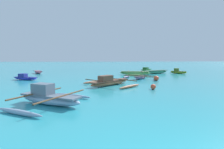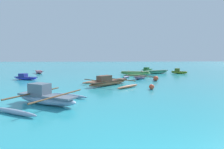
% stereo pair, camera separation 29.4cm
% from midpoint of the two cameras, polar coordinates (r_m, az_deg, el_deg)
% --- Properties ---
extents(moored_boat_0, '(4.02, 2.40, 0.48)m').
position_cam_midpoint_polar(moored_boat_0, '(25.34, 14.64, 0.86)').
color(moored_boat_0, '#3E966E').
rests_on(moored_boat_0, ground_plane).
extents(moored_boat_1, '(2.08, 1.76, 0.75)m').
position_cam_midpoint_polar(moored_boat_1, '(26.29, 21.30, 0.82)').
color(moored_boat_1, olive).
rests_on(moored_boat_1, ground_plane).
extents(moored_boat_2, '(1.88, 2.55, 0.38)m').
position_cam_midpoint_polar(moored_boat_2, '(27.01, -22.45, 0.78)').
color(moored_boat_2, '#D6708A').
rests_on(moored_boat_2, ground_plane).
extents(moored_boat_3, '(2.61, 2.94, 0.63)m').
position_cam_midpoint_polar(moored_boat_3, '(30.73, 11.71, 1.58)').
color(moored_boat_3, '#278C2F').
rests_on(moored_boat_3, ground_plane).
extents(moored_boat_4, '(3.73, 4.15, 0.96)m').
position_cam_midpoint_polar(moored_boat_4, '(8.72, -20.01, -7.08)').
color(moored_boat_4, '#88A3C1').
rests_on(moored_boat_4, ground_plane).
extents(moored_boat_5, '(4.54, 4.60, 0.82)m').
position_cam_midpoint_polar(moored_boat_5, '(13.89, -0.63, -2.44)').
color(moored_boat_5, '#A5603E').
rests_on(moored_boat_5, ground_plane).
extents(moored_boat_6, '(3.76, 3.40, 0.35)m').
position_cam_midpoint_polar(moored_boat_6, '(18.48, 9.70, -0.93)').
color(moored_boat_6, slate).
rests_on(moored_boat_6, ground_plane).
extents(moored_boat_7, '(2.65, 1.56, 0.62)m').
position_cam_midpoint_polar(moored_boat_7, '(19.57, -26.05, -0.89)').
color(moored_boat_7, blue).
rests_on(moored_boat_7, ground_plane).
extents(moored_boat_8, '(4.00, 3.84, 0.52)m').
position_cam_midpoint_polar(moored_boat_8, '(23.06, 7.94, 0.51)').
color(moored_boat_8, '#88CD6B').
rests_on(moored_boat_8, ground_plane).
extents(mooring_buoy_0, '(0.48, 0.48, 0.48)m').
position_cam_midpoint_polar(mooring_buoy_0, '(17.17, 14.59, -1.24)').
color(mooring_buoy_0, '#E54C2D').
rests_on(mooring_buoy_0, ground_plane).
extents(mooring_buoy_1, '(0.37, 0.37, 0.37)m').
position_cam_midpoint_polar(mooring_buoy_1, '(12.37, 13.46, -3.94)').
color(mooring_buoy_1, '#E54C2D').
rests_on(mooring_buoy_1, ground_plane).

